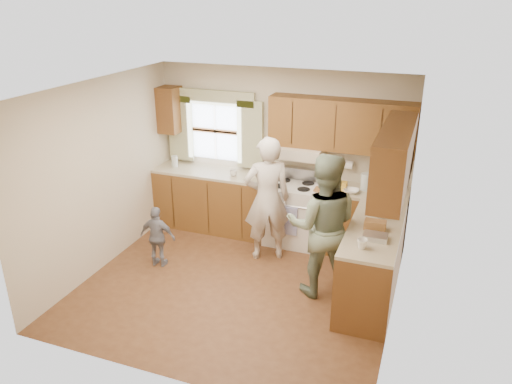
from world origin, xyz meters
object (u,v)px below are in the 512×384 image
at_px(woman_left, 267,199).
at_px(woman_right, 323,226).
at_px(stove, 293,212).
at_px(child, 158,237).

height_order(woman_left, woman_right, woman_right).
bearing_deg(woman_left, woman_right, 118.83).
relative_size(woman_left, woman_right, 0.97).
bearing_deg(stove, woman_right, -59.46).
height_order(stove, woman_right, woman_right).
bearing_deg(woman_right, stove, -72.89).
height_order(stove, woman_left, woman_left).
bearing_deg(child, stove, -142.82).
distance_m(stove, woman_left, 0.74).
xyz_separation_m(stove, woman_right, (0.70, -1.19, 0.43)).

